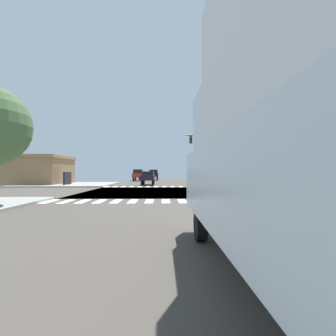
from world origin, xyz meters
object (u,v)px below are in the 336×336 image
object	(u,v)px
sedan_farside_1	(148,177)
box_truck_queued_1	(294,117)
bank_building	(27,170)
pickup_crossing_2	(138,175)
pickup_nearside_1	(154,174)
sedan_trailing_3	(143,175)
traffic_signal_mast	(214,146)
street_lamp	(211,150)

from	to	relation	value
sedan_farside_1	box_truck_queued_1	world-z (taller)	box_truck_queued_1
bank_building	pickup_crossing_2	xyz separation A→B (m)	(14.65, 13.90, -0.78)
pickup_nearside_1	bank_building	bearing A→B (deg)	46.07
bank_building	sedan_farside_1	size ratio (longest dim) A/B	2.96
pickup_nearside_1	sedan_trailing_3	distance (m)	6.79
traffic_signal_mast	pickup_crossing_2	bearing A→B (deg)	120.84
traffic_signal_mast	box_truck_queued_1	bearing A→B (deg)	-99.71
pickup_nearside_1	sedan_trailing_3	bearing A→B (deg)	-63.77
traffic_signal_mast	box_truck_queued_1	world-z (taller)	traffic_signal_mast
box_truck_queued_1	sedan_farside_1	bearing A→B (deg)	97.74
bank_building	sedan_trailing_3	distance (m)	28.49
street_lamp	sedan_trailing_3	xyz separation A→B (m)	(-12.53, 22.46, -4.12)
pickup_nearside_1	box_truck_queued_1	xyz separation A→B (m)	(4.00, -49.54, 1.27)
bank_building	pickup_nearside_1	size ratio (longest dim) A/B	2.50
bank_building	sedan_trailing_3	size ratio (longest dim) A/B	2.96
sedan_trailing_3	traffic_signal_mast	bearing A→B (deg)	111.08
bank_building	pickup_nearside_1	distance (m)	25.46
bank_building	pickup_nearside_1	bearing A→B (deg)	46.07
sedan_farside_1	street_lamp	bearing A→B (deg)	-158.53
traffic_signal_mast	sedan_farside_1	bearing A→B (deg)	157.68
bank_building	pickup_crossing_2	world-z (taller)	bank_building
pickup_crossing_2	traffic_signal_mast	bearing A→B (deg)	120.84
traffic_signal_mast	pickup_crossing_2	distance (m)	22.63
pickup_crossing_2	bank_building	bearing A→B (deg)	43.49
bank_building	pickup_nearside_1	world-z (taller)	bank_building
street_lamp	pickup_nearside_1	bearing A→B (deg)	120.20
street_lamp	box_truck_queued_1	xyz separation A→B (m)	(-5.53, -33.16, -2.67)
bank_building	sedan_farside_1	world-z (taller)	bank_building
pickup_crossing_2	box_truck_queued_1	distance (m)	45.67
sedan_farside_1	bank_building	bearing A→B (deg)	-5.82
traffic_signal_mast	sedan_trailing_3	distance (m)	32.05
street_lamp	pickup_crossing_2	xyz separation A→B (m)	(-12.53, 11.95, -3.95)
street_lamp	bank_building	xyz separation A→B (m)	(-27.18, -1.95, -3.16)
traffic_signal_mast	street_lamp	xyz separation A→B (m)	(1.09, 7.21, 0.23)
street_lamp	box_truck_queued_1	distance (m)	33.73
street_lamp	traffic_signal_mast	bearing A→B (deg)	-98.59
sedan_farside_1	sedan_trailing_3	distance (m)	26.38
box_truck_queued_1	sedan_trailing_3	xyz separation A→B (m)	(-7.00, 55.63, -1.45)
sedan_farside_1	box_truck_queued_1	size ratio (longest dim) A/B	0.60
street_lamp	sedan_trailing_3	distance (m)	26.05
traffic_signal_mast	sedan_trailing_3	bearing A→B (deg)	111.08
street_lamp	box_truck_queued_1	bearing A→B (deg)	-99.47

